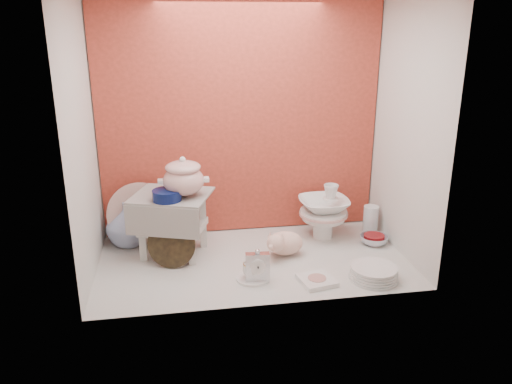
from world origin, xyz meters
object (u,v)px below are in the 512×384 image
(soup_tureen, at_px, (183,176))
(floral_platter, at_px, (139,214))
(plush_pig, at_px, (285,243))
(crystal_bowl, at_px, (374,240))
(blue_white_vase, at_px, (128,224))
(mantel_clock, at_px, (258,266))
(porcelain_tower, at_px, (324,211))
(dinner_plate_stack, at_px, (374,273))
(gold_rim_teacup, at_px, (253,270))
(step_stool, at_px, (173,224))

(soup_tureen, relative_size, floral_platter, 0.70)
(plush_pig, relative_size, crystal_bowl, 1.54)
(blue_white_vase, relative_size, plush_pig, 1.03)
(mantel_clock, xyz_separation_m, plush_pig, (0.22, 0.30, -0.01))
(soup_tureen, bearing_deg, porcelain_tower, 7.98)
(plush_pig, height_order, dinner_plate_stack, plush_pig)
(crystal_bowl, bearing_deg, gold_rim_teacup, -158.08)
(plush_pig, distance_m, porcelain_tower, 0.39)
(soup_tureen, distance_m, crystal_bowl, 1.27)
(mantel_clock, distance_m, gold_rim_teacup, 0.05)
(blue_white_vase, bearing_deg, soup_tureen, -31.45)
(porcelain_tower, bearing_deg, gold_rim_teacup, -137.84)
(soup_tureen, relative_size, blue_white_vase, 1.00)
(plush_pig, distance_m, gold_rim_teacup, 0.36)
(gold_rim_teacup, xyz_separation_m, crystal_bowl, (0.83, 0.33, -0.03))
(dinner_plate_stack, bearing_deg, mantel_clock, 173.33)
(gold_rim_teacup, bearing_deg, blue_white_vase, 140.27)
(floral_platter, height_order, mantel_clock, floral_platter)
(dinner_plate_stack, bearing_deg, floral_platter, 151.10)
(gold_rim_teacup, bearing_deg, dinner_plate_stack, -9.31)
(gold_rim_teacup, bearing_deg, step_stool, 135.80)
(floral_platter, height_order, crystal_bowl, floral_platter)
(step_stool, relative_size, soup_tureen, 1.56)
(soup_tureen, relative_size, crystal_bowl, 1.58)
(dinner_plate_stack, bearing_deg, gold_rim_teacup, 170.69)
(floral_platter, distance_m, dinner_plate_stack, 1.47)
(mantel_clock, bearing_deg, step_stool, 138.92)
(blue_white_vase, height_order, crystal_bowl, blue_white_vase)
(floral_platter, relative_size, porcelain_tower, 1.09)
(mantel_clock, xyz_separation_m, gold_rim_teacup, (-0.02, 0.03, -0.04))
(mantel_clock, relative_size, crystal_bowl, 1.07)
(soup_tureen, xyz_separation_m, dinner_plate_stack, (1.00, -0.47, -0.46))
(floral_platter, xyz_separation_m, blue_white_vase, (-0.07, -0.02, -0.06))
(step_stool, distance_m, porcelain_tower, 0.96)
(blue_white_vase, height_order, gold_rim_teacup, blue_white_vase)
(gold_rim_teacup, bearing_deg, porcelain_tower, 42.16)
(soup_tureen, xyz_separation_m, gold_rim_teacup, (0.35, -0.36, -0.44))
(porcelain_tower, bearing_deg, blue_white_vase, 175.69)
(crystal_bowl, bearing_deg, blue_white_vase, 170.80)
(blue_white_vase, distance_m, porcelain_tower, 1.24)
(floral_platter, xyz_separation_m, dinner_plate_stack, (1.28, -0.71, -0.16))
(floral_platter, bearing_deg, crystal_bowl, -10.29)
(plush_pig, distance_m, crystal_bowl, 0.60)
(step_stool, height_order, mantel_clock, step_stool)
(blue_white_vase, distance_m, gold_rim_teacup, 0.91)
(gold_rim_teacup, distance_m, crystal_bowl, 0.90)
(step_stool, relative_size, plush_pig, 1.60)
(blue_white_vase, relative_size, crystal_bowl, 1.59)
(step_stool, bearing_deg, porcelain_tower, 24.06)
(floral_platter, distance_m, blue_white_vase, 0.09)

